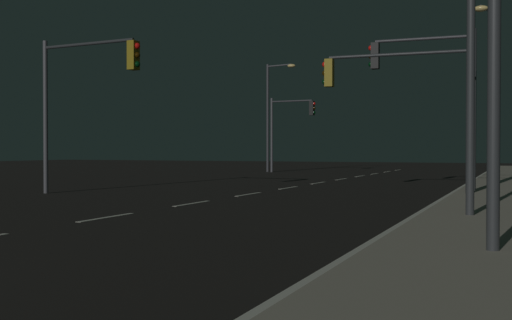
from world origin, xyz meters
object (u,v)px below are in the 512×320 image
at_px(street_lamp_across_street, 489,79).
at_px(traffic_light_mid_right, 290,120).
at_px(traffic_light_overhead_east, 398,88).
at_px(street_lamp_mid_block, 470,19).
at_px(traffic_light_far_right, 84,83).
at_px(traffic_light_far_left, 428,79).
at_px(street_lamp_corner, 272,107).

bearing_deg(street_lamp_across_street, traffic_light_mid_right, 136.06).
relative_size(traffic_light_overhead_east, street_lamp_mid_block, 0.68).
bearing_deg(traffic_light_far_right, traffic_light_overhead_east, 19.64).
distance_m(traffic_light_far_right, traffic_light_mid_right, 22.55).
relative_size(traffic_light_far_left, street_lamp_corner, 0.75).
xyz_separation_m(street_lamp_across_street, street_lamp_corner, (-14.74, 12.99, 0.07)).
distance_m(traffic_light_far_left, traffic_light_mid_right, 20.50).
height_order(street_lamp_across_street, street_lamp_corner, street_lamp_corner).
xyz_separation_m(traffic_light_far_right, traffic_light_overhead_east, (10.04, 3.58, -0.23)).
distance_m(traffic_light_far_right, street_lamp_mid_block, 13.06).
relative_size(traffic_light_far_left, traffic_light_overhead_east, 1.15).
bearing_deg(traffic_light_far_left, traffic_light_mid_right, 124.00).
bearing_deg(street_lamp_mid_block, street_lamp_across_street, 90.79).
xyz_separation_m(traffic_light_far_left, traffic_light_far_right, (-10.73, -5.55, -0.25)).
relative_size(traffic_light_far_right, traffic_light_mid_right, 1.06).
relative_size(traffic_light_overhead_east, traffic_light_mid_right, 0.95).
bearing_deg(traffic_light_far_right, street_lamp_mid_block, -11.97).
bearing_deg(traffic_light_overhead_east, street_lamp_across_street, 67.34).
bearing_deg(street_lamp_corner, traffic_light_mid_right, -5.93).
height_order(traffic_light_far_right, street_lamp_across_street, street_lamp_across_street).
distance_m(traffic_light_far_right, street_lamp_across_street, 15.91).
bearing_deg(traffic_light_mid_right, traffic_light_far_right, -88.15).
height_order(traffic_light_mid_right, street_lamp_corner, street_lamp_corner).
distance_m(traffic_light_far_left, traffic_light_far_right, 12.08).
bearing_deg(street_lamp_corner, street_lamp_across_street, -41.38).
relative_size(traffic_light_far_right, street_lamp_corner, 0.73).
distance_m(traffic_light_overhead_east, traffic_light_mid_right, 21.80).
xyz_separation_m(traffic_light_overhead_east, street_lamp_across_street, (2.55, 6.11, 0.84)).
xyz_separation_m(street_lamp_mid_block, street_lamp_corner, (-14.91, 25.39, 0.05)).
relative_size(traffic_light_overhead_east, street_lamp_across_street, 0.68).
height_order(traffic_light_overhead_east, street_lamp_across_street, street_lamp_across_street).
bearing_deg(traffic_light_far_left, traffic_light_far_right, -152.67).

